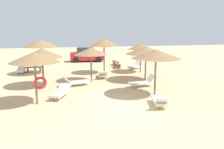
{
  "coord_description": "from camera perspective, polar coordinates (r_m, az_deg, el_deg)",
  "views": [
    {
      "loc": [
        -3.1,
        -11.27,
        4.06
      ],
      "look_at": [
        0.0,
        3.0,
        1.2
      ],
      "focal_mm": 38.42,
      "sensor_mm": 36.0,
      "label": 1
    }
  ],
  "objects": [
    {
      "name": "lounger_1",
      "position": [
        14.53,
        -12.13,
        -4.13
      ],
      "size": [
        1.31,
        2.01,
        0.64
      ],
      "color": "silver",
      "rests_on": "ground"
    },
    {
      "name": "parasol_0",
      "position": [
        14.51,
        10.43,
        4.82
      ],
      "size": [
        2.95,
        2.95,
        2.81
      ],
      "color": "#75604C",
      "rests_on": "ground"
    },
    {
      "name": "lounger_5",
      "position": [
        23.33,
        -20.87,
        1.13
      ],
      "size": [
        0.64,
        1.86,
        0.79
      ],
      "color": "silver",
      "rests_on": "ground"
    },
    {
      "name": "parasol_3",
      "position": [
        21.42,
        -1.91,
        7.62
      ],
      "size": [
        2.6,
        2.6,
        3.13
      ],
      "color": "#75604C",
      "rests_on": "ground"
    },
    {
      "name": "parasol_4",
      "position": [
        18.59,
        8.07,
        5.75
      ],
      "size": [
        3.14,
        3.14,
        2.68
      ],
      "color": "#75604C",
      "rests_on": "ground"
    },
    {
      "name": "parasol_1",
      "position": [
        13.14,
        -17.97,
        3.81
      ],
      "size": [
        2.62,
        2.62,
        2.83
      ],
      "color": "#75604C",
      "rests_on": "ground"
    },
    {
      "name": "ground_plane",
      "position": [
        12.37,
        2.98,
        -8.09
      ],
      "size": [
        80.0,
        80.0,
        0.0
      ],
      "primitive_type": "plane",
      "color": "#D1B284"
    },
    {
      "name": "lounger_3",
      "position": [
        19.68,
        -2.26,
        0.1
      ],
      "size": [
        0.9,
        1.96,
        0.71
      ],
      "color": "silver",
      "rests_on": "ground"
    },
    {
      "name": "parasol_5",
      "position": [
        21.92,
        -16.59,
        7.14
      ],
      "size": [
        2.98,
        2.98,
        3.08
      ],
      "color": "#75604C",
      "rests_on": "ground"
    },
    {
      "name": "lounger_4",
      "position": [
        16.84,
        7.32,
        -1.83
      ],
      "size": [
        1.94,
        0.96,
        0.79
      ],
      "color": "silver",
      "rests_on": "ground"
    },
    {
      "name": "parasol_2",
      "position": [
        17.14,
        -16.3,
        4.92
      ],
      "size": [
        2.84,
        2.84,
        2.68
      ],
      "color": "#75604C",
      "rests_on": "ground"
    },
    {
      "name": "parasol_7",
      "position": [
        18.14,
        -5.04,
        5.56
      ],
      "size": [
        2.59,
        2.59,
        2.61
      ],
      "color": "#75604C",
      "rests_on": "ground"
    },
    {
      "name": "parked_car",
      "position": [
        29.4,
        -6.04,
        4.69
      ],
      "size": [
        4.14,
        2.28,
        1.72
      ],
      "color": "#B21E23",
      "rests_on": "ground"
    },
    {
      "name": "lounger_6",
      "position": [
        24.02,
        5.51,
        2.08
      ],
      "size": [
        1.78,
        1.73,
        0.81
      ],
      "color": "silver",
      "rests_on": "ground"
    },
    {
      "name": "bench_2",
      "position": [
        24.42,
        1.25,
        2.32
      ],
      "size": [
        0.44,
        1.51,
        0.49
      ],
      "color": "brown",
      "rests_on": "ground"
    },
    {
      "name": "lounger_0",
      "position": [
        12.84,
        11.29,
        -6.06
      ],
      "size": [
        1.05,
        1.97,
        0.75
      ],
      "color": "silver",
      "rests_on": "ground"
    },
    {
      "name": "bench_1",
      "position": [
        23.44,
        -18.09,
        1.41
      ],
      "size": [
        1.51,
        0.43,
        0.49
      ],
      "color": "brown",
      "rests_on": "ground"
    },
    {
      "name": "bench_0",
      "position": [
        26.19,
        0.9,
        2.92
      ],
      "size": [
        0.46,
        1.52,
        0.49
      ],
      "color": "brown",
      "rests_on": "ground"
    },
    {
      "name": "parasol_6",
      "position": [
        22.08,
        6.9,
        6.62
      ],
      "size": [
        2.41,
        2.41,
        2.65
      ],
      "color": "#75604C",
      "rests_on": "ground"
    },
    {
      "name": "lounger_2",
      "position": [
        17.09,
        -8.57,
        -1.69
      ],
      "size": [
        1.99,
        1.15,
        0.74
      ],
      "color": "silver",
      "rests_on": "ground"
    }
  ]
}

